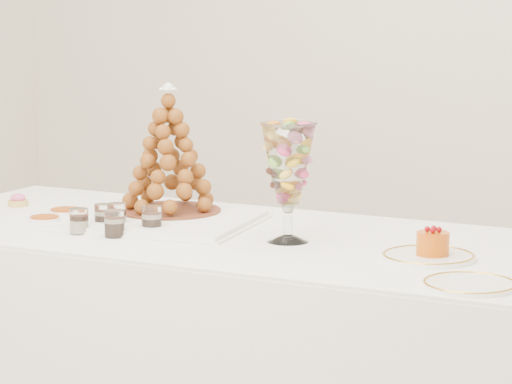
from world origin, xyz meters
The scene contains 15 objects.
buffet_table centered at (-0.01, 0.27, 0.40)m, with size 2.17×0.97×0.81m.
lace_tray centered at (-0.34, 0.27, 0.82)m, with size 0.57×0.43×0.02m, color white.
macaron_vase centered at (0.13, 0.24, 1.02)m, with size 0.15×0.15×0.32m.
cake_plate centered at (0.54, 0.23, 0.81)m, with size 0.24×0.24×0.01m, color white.
spare_plate centered at (0.73, 0.01, 0.81)m, with size 0.22×0.22×0.01m, color white.
pink_tart centered at (-0.87, 0.29, 0.83)m, with size 0.06×0.06×0.04m.
verrine_a centered at (-0.42, 0.15, 0.84)m, with size 0.05×0.05×0.07m, color white.
verrine_b centered at (-0.38, 0.15, 0.84)m, with size 0.05×0.05×0.07m, color white.
verrine_c centered at (-0.26, 0.16, 0.85)m, with size 0.06×0.06×0.08m, color white.
verrine_d centered at (-0.43, 0.04, 0.84)m, with size 0.05×0.05×0.07m, color white.
verrine_e centered at (-0.32, 0.06, 0.85)m, with size 0.06×0.06×0.07m, color white.
ramekin_back centered at (-0.59, 0.18, 0.82)m, with size 0.10×0.10×0.03m, color white.
ramekin_front centered at (-0.57, 0.07, 0.82)m, with size 0.09×0.09×0.03m, color white.
croquembouche centered at (-0.35, 0.37, 1.01)m, with size 0.31×0.31×0.38m.
mousse_cake centered at (0.54, 0.24, 0.85)m, with size 0.08×0.08×0.07m.
Camera 1 is at (1.67, -2.56, 1.48)m, focal length 85.00 mm.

